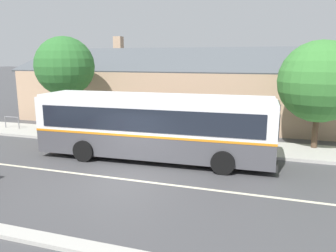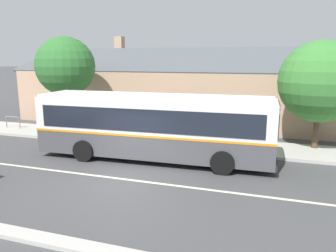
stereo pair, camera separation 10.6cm
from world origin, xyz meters
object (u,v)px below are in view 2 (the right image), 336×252
at_px(street_tree_primary, 320,82).
at_px(street_tree_secondary, 65,67).
at_px(bench_by_building, 64,125).
at_px(transit_bus, 154,125).
at_px(bike_rack, 13,120).

bearing_deg(street_tree_primary, street_tree_secondary, -178.71).
distance_m(bench_by_building, street_tree_primary, 14.97).
distance_m(transit_bus, bench_by_building, 7.97).
bearing_deg(street_tree_secondary, bike_rack, -171.40).
relative_size(street_tree_secondary, bike_rack, 5.22).
bearing_deg(street_tree_secondary, transit_bus, -26.70).
bearing_deg(bike_rack, street_tree_secondary, 8.60).
distance_m(transit_bus, street_tree_secondary, 8.52).
bearing_deg(bike_rack, transit_bus, -15.23).
xyz_separation_m(bench_by_building, bike_rack, (-3.96, -0.08, 0.11)).
relative_size(transit_bus, street_tree_secondary, 1.84).
distance_m(transit_bus, street_tree_primary, 8.61).
height_order(street_tree_primary, bike_rack, street_tree_primary).
relative_size(transit_bus, bench_by_building, 6.05).
xyz_separation_m(street_tree_primary, street_tree_secondary, (-14.65, -0.33, 0.64)).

